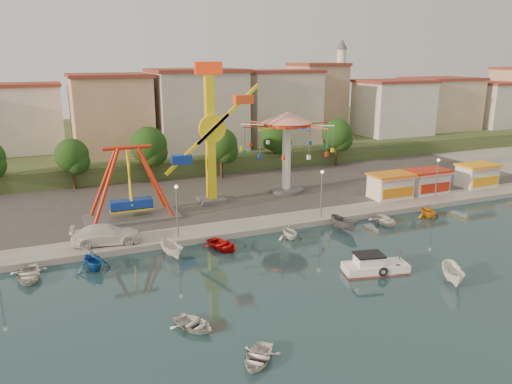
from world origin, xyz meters
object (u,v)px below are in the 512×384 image
skiff (453,274)px  van (106,234)px  wave_swinger (287,134)px  kamikaze_tower (214,138)px  cabin_motorboat (374,267)px  rowboat_a (194,324)px  pirate_ship_ride (130,184)px

skiff → van: size_ratio=0.60×
wave_swinger → skiff: wave_swinger is taller
kamikaze_tower → cabin_motorboat: kamikaze_tower is taller
cabin_motorboat → rowboat_a: size_ratio=1.74×
wave_swinger → cabin_motorboat: wave_swinger is taller
pirate_ship_ride → wave_swinger: 21.09m
kamikaze_tower → skiff: kamikaze_tower is taller
kamikaze_tower → rowboat_a: bearing=-111.7°
rowboat_a → pirate_ship_ride: bearing=61.0°
pirate_ship_ride → van: (-3.51, -6.84, -2.88)m
kamikaze_tower → rowboat_a: kamikaze_tower is taller
cabin_motorboat → pirate_ship_ride: bearing=140.5°
cabin_motorboat → rowboat_a: bearing=-158.3°
wave_swinger → cabin_motorboat: bearing=-99.1°
cabin_motorboat → skiff: (4.68, -4.12, 0.22)m
cabin_motorboat → skiff: cabin_motorboat is taller
rowboat_a → wave_swinger: bearing=24.0°
cabin_motorboat → van: 24.64m
pirate_ship_ride → cabin_motorboat: pirate_ship_ride is taller
rowboat_a → van: 17.38m
pirate_ship_ride → skiff: 33.18m
van → cabin_motorboat: bearing=-118.1°
pirate_ship_ride → van: 8.21m
pirate_ship_ride → cabin_motorboat: 27.11m
van → pirate_ship_ride: bearing=-19.8°
wave_swinger → van: (-23.98, -10.23, -6.68)m
cabin_motorboat → rowboat_a: 16.73m
pirate_ship_ride → cabin_motorboat: (16.53, -21.13, -3.89)m
wave_swinger → rowboat_a: bearing=-126.9°
kamikaze_tower → van: size_ratio=2.61×
kamikaze_tower → wave_swinger: bearing=6.0°
pirate_ship_ride → rowboat_a: pirate_ship_ride is taller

